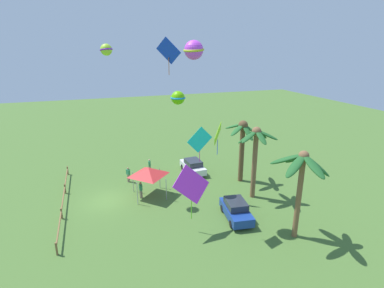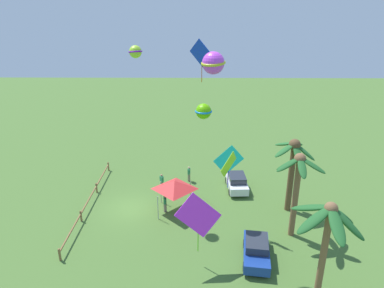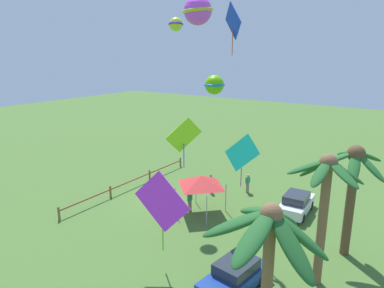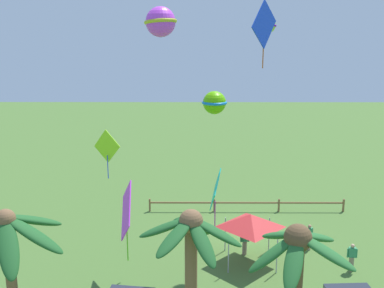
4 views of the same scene
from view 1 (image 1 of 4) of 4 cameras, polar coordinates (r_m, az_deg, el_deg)
name	(u,v)px [view 1 (image 1 of 4)]	position (r m, az deg, el deg)	size (l,w,h in m)	color
ground_plane	(108,200)	(28.79, -15.58, -10.26)	(120.00, 120.00, 0.00)	#476B2D
palm_tree_0	(256,146)	(27.04, 12.00, -0.34)	(3.71, 3.53, 6.72)	brown
palm_tree_1	(302,170)	(21.95, 20.10, -4.72)	(4.36, 4.01, 6.65)	brown
palm_tree_2	(242,138)	(30.37, 9.54, 1.19)	(3.55, 3.59, 6.44)	brown
rail_fence	(63,199)	(29.03, -23.24, -9.53)	(14.24, 0.12, 0.95)	brown
parked_car_0	(193,166)	(33.26, 0.17, -4.22)	(3.98, 1.89, 1.51)	silver
parked_car_1	(236,210)	(25.09, 8.35, -12.24)	(4.09, 2.20, 1.51)	navy
spectator_0	(141,190)	(28.21, -9.69, -8.58)	(0.55, 0.28, 1.59)	gray
spectator_1	(128,175)	(31.67, -12.01, -5.69)	(0.46, 0.41, 1.59)	gray
spectator_2	(150,166)	(33.54, -8.06, -4.10)	(0.55, 0.27, 1.59)	gray
festival_tent	(149,171)	(27.81, -8.25, -5.15)	(2.86, 2.86, 2.85)	#9E9EA3
kite_diamond_0	(218,134)	(20.66, 4.90, 1.87)	(1.38, 1.04, 2.35)	#A0EF21
kite_diamond_1	(191,185)	(21.85, -0.12, -7.87)	(0.78, 3.05, 4.31)	#D031EF
kite_ball_2	(194,50)	(21.82, 0.34, 17.41)	(2.08, 2.08, 1.34)	#D045E8
kite_diamond_3	(200,140)	(25.73, 1.46, 0.73)	(0.49, 2.25, 3.11)	#1AD9BC
kite_ball_4	(106,50)	(26.28, -15.96, 16.83)	(1.41, 1.41, 0.94)	#A3DE2F
kite_ball_5	(178,98)	(24.31, -2.68, 8.74)	(1.63, 1.63, 1.09)	#5EC109
kite_diamond_6	(169,51)	(26.13, -4.47, 17.16)	(1.39, 1.79, 3.10)	#1439BB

